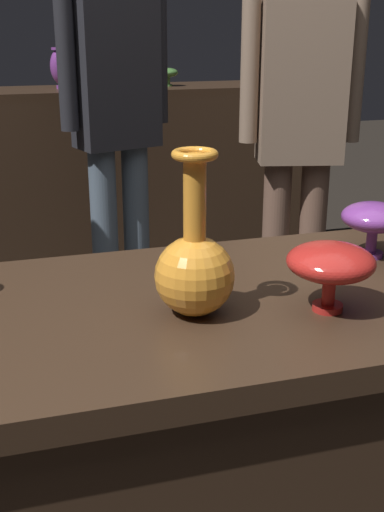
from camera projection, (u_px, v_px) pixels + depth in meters
name	position (u px, v px, depth m)	size (l,w,h in m)	color
display_plinth	(190.00, 474.00, 1.38)	(1.20, 0.64, 0.80)	#382619
back_display_shelf	(70.00, 189.00, 3.34)	(2.60, 0.40, 0.99)	#382619
vase_centerpiece	(195.00, 267.00, 1.16)	(0.14, 0.14, 0.30)	orange
vase_tall_behind	(331.00, 263.00, 1.18)	(0.16, 0.16, 0.13)	red
vase_right_accent	(374.00, 219.00, 1.45)	(0.14, 0.14, 0.12)	#7A388E
shelf_vase_right	(168.00, 73.00, 3.27)	(0.10, 0.10, 0.09)	#477A38
shelf_vase_far_right	(268.00, 70.00, 3.38)	(0.11, 0.11, 0.21)	#E55B1E
shelf_vase_center	(62.00, 66.00, 3.13)	(0.11, 0.11, 0.19)	#7A388E
visitor_center_back	(116.00, 106.00, 2.61)	(0.45, 0.27, 1.66)	slate
visitor_near_right	(300.00, 124.00, 2.54)	(0.46, 0.25, 1.58)	brown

